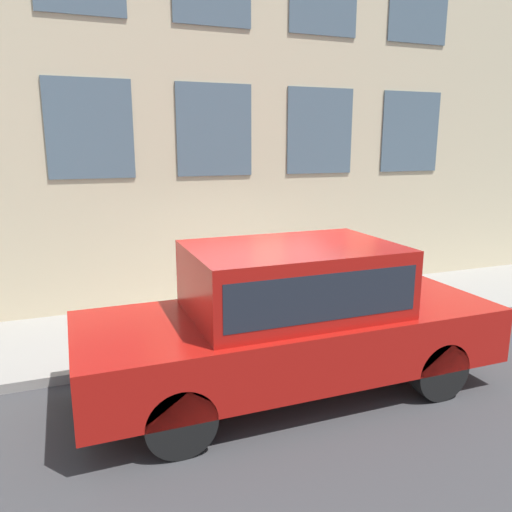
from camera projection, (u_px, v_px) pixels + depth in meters
ground_plane at (265, 353)px, 7.69m from camera, size 80.00×80.00×0.00m
sidewalk at (238, 322)px, 8.83m from camera, size 2.56×60.00×0.14m
building_facade at (211, 96)px, 9.26m from camera, size 0.33×40.00×8.02m
fire_hydrant at (243, 316)px, 7.92m from camera, size 0.27×0.40×0.66m
person at (268, 276)px, 8.44m from camera, size 0.33×0.22×1.37m
parked_car_red_near at (292, 313)px, 6.31m from camera, size 1.96×5.31×1.93m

